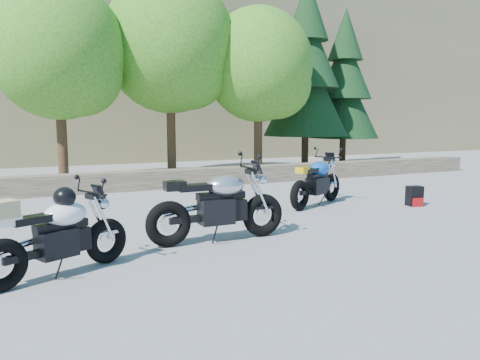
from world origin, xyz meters
The scene contains 12 objects.
ground centered at (0.00, 0.00, 0.00)m, with size 90.00×90.00×0.00m, color gray.
stone_wall centered at (0.00, 5.50, 0.25)m, with size 22.00×0.55×0.50m, color #453B2E.
hillside centered at (3.00, 28.00, 7.50)m, with size 80.00×30.00×15.00m, color brown.
tree_decid_left centered at (-2.39, 7.14, 3.63)m, with size 3.67×3.67×5.62m.
tree_decid_mid centered at (0.91, 7.54, 4.04)m, with size 4.08×4.08×6.24m.
tree_decid_right centered at (3.71, 6.94, 3.50)m, with size 3.54×3.54×5.41m.
conifer_near centered at (6.20, 8.20, 3.68)m, with size 3.17×3.17×7.06m.
conifer_far centered at (8.40, 8.80, 3.27)m, with size 2.82×2.82×6.27m.
silver_bike centered at (-0.77, -0.33, 0.55)m, with size 2.26×0.72×1.14m.
white_bike centered at (-3.15, -1.04, 0.53)m, with size 1.82×0.99×1.08m.
blue_bike centered at (2.33, 1.60, 0.51)m, with size 1.91×1.12×1.05m.
backpack centered at (4.25, 0.67, 0.21)m, with size 0.35×0.32×0.43m.
Camera 1 is at (-3.42, -6.93, 1.89)m, focal length 35.00 mm.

